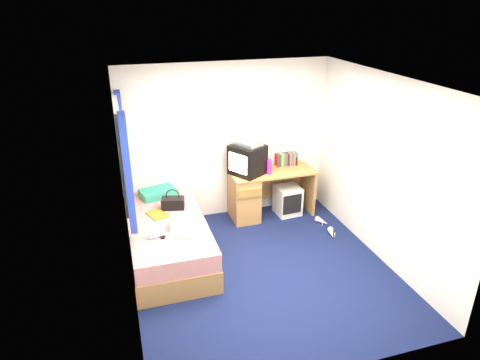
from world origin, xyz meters
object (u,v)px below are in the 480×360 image
object	(u,v)px
desk	(255,193)
aerosol_can	(262,166)
storage_cube	(287,200)
colour_swatch_fan	(184,237)
vcr	(248,143)
bed	(168,238)
picture_frame	(295,160)
pink_water_bottle	(269,167)
towel	(184,222)
magazine	(157,214)
handbag	(173,203)
water_bottle	(157,235)
remote_control	(163,235)
pillow	(158,193)
white_heels	(327,227)
crt_tv	(247,160)

from	to	relation	value
desk	aerosol_can	size ratio (longest dim) A/B	7.83
storage_cube	colour_swatch_fan	distance (m)	2.23
storage_cube	desk	bearing A→B (deg)	169.67
vcr	bed	bearing A→B (deg)	-90.91
aerosol_can	picture_frame	bearing A→B (deg)	11.20
storage_cube	pink_water_bottle	xyz separation A→B (m)	(-0.35, -0.05, 0.63)
towel	storage_cube	bearing A→B (deg)	26.17
pink_water_bottle	magazine	bearing A→B (deg)	-165.86
magazine	colour_swatch_fan	distance (m)	0.73
picture_frame	handbag	distance (m)	2.14
magazine	water_bottle	world-z (taller)	water_bottle
pink_water_bottle	colour_swatch_fan	distance (m)	1.92
bed	towel	xyz separation A→B (m)	(0.19, -0.21, 0.33)
picture_frame	colour_swatch_fan	size ratio (longest dim) A/B	0.64
bed	vcr	xyz separation A→B (m)	(1.35, 0.74, 0.97)
water_bottle	colour_swatch_fan	distance (m)	0.33
picture_frame	remote_control	bearing A→B (deg)	-152.89
pillow	colour_swatch_fan	xyz separation A→B (m)	(0.15, -1.27, -0.05)
bed	colour_swatch_fan	world-z (taller)	colour_swatch_fan
desk	pink_water_bottle	bearing A→B (deg)	-28.08
towel	remote_control	distance (m)	0.33
storage_cube	magazine	size ratio (longest dim) A/B	1.65
bed	pillow	xyz separation A→B (m)	(-0.01, 0.78, 0.33)
white_heels	picture_frame	bearing A→B (deg)	101.60
aerosol_can	desk	bearing A→B (deg)	-166.96
vcr	remote_control	distance (m)	1.95
pink_water_bottle	aerosol_can	world-z (taller)	pink_water_bottle
picture_frame	pink_water_bottle	size ratio (longest dim) A/B	0.64
colour_swatch_fan	magazine	bearing A→B (deg)	109.07
crt_tv	picture_frame	size ratio (longest dim) A/B	4.34
desk	magazine	bearing A→B (deg)	-160.78
picture_frame	aerosol_can	world-z (taller)	aerosol_can
pillow	aerosol_can	distance (m)	1.63
desk	towel	xyz separation A→B (m)	(-1.28, -0.95, 0.19)
pillow	magazine	xyz separation A→B (m)	(-0.09, -0.59, -0.05)
magazine	remote_control	distance (m)	0.57
vcr	handbag	bearing A→B (deg)	-100.75
towel	pillow	bearing A→B (deg)	101.64
remote_control	pillow	bearing A→B (deg)	100.05
pillow	handbag	world-z (taller)	handbag
desk	picture_frame	bearing A→B (deg)	11.53
magazine	water_bottle	size ratio (longest dim) A/B	1.40
vcr	desk	bearing A→B (deg)	58.43
storage_cube	water_bottle	world-z (taller)	water_bottle
handbag	remote_control	size ratio (longest dim) A/B	2.13
crt_tv	aerosol_can	bearing A→B (deg)	64.89
water_bottle	remote_control	size ratio (longest dim) A/B	1.25
bed	picture_frame	size ratio (longest dim) A/B	14.29
bed	magazine	distance (m)	0.35
desk	pillow	bearing A→B (deg)	178.45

